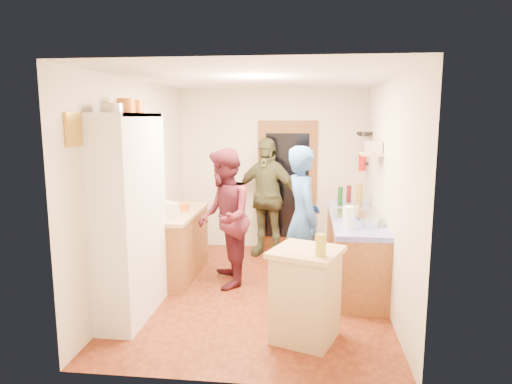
% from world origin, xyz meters
% --- Properties ---
extents(floor, '(3.00, 4.00, 0.02)m').
position_xyz_m(floor, '(0.00, 0.00, -0.01)').
color(floor, brown).
rests_on(floor, ground).
extents(ceiling, '(3.00, 4.00, 0.02)m').
position_xyz_m(ceiling, '(0.00, 0.00, 2.61)').
color(ceiling, silver).
rests_on(ceiling, ground).
extents(wall_back, '(3.00, 0.02, 2.60)m').
position_xyz_m(wall_back, '(0.00, 2.01, 1.30)').
color(wall_back, beige).
rests_on(wall_back, ground).
extents(wall_front, '(3.00, 0.02, 2.60)m').
position_xyz_m(wall_front, '(0.00, -2.01, 1.30)').
color(wall_front, beige).
rests_on(wall_front, ground).
extents(wall_left, '(0.02, 4.00, 2.60)m').
position_xyz_m(wall_left, '(-1.51, 0.00, 1.30)').
color(wall_left, beige).
rests_on(wall_left, ground).
extents(wall_right, '(0.02, 4.00, 2.60)m').
position_xyz_m(wall_right, '(1.51, 0.00, 1.30)').
color(wall_right, beige).
rests_on(wall_right, ground).
extents(door_frame, '(0.95, 0.06, 2.10)m').
position_xyz_m(door_frame, '(0.25, 1.97, 1.05)').
color(door_frame, brown).
rests_on(door_frame, ground).
extents(door_glass, '(0.70, 0.02, 1.70)m').
position_xyz_m(door_glass, '(0.25, 1.94, 1.05)').
color(door_glass, black).
rests_on(door_glass, door_frame).
extents(hutch_body, '(0.40, 1.20, 2.20)m').
position_xyz_m(hutch_body, '(-1.30, -0.80, 1.10)').
color(hutch_body, white).
rests_on(hutch_body, ground).
extents(hutch_top_shelf, '(0.40, 1.14, 0.04)m').
position_xyz_m(hutch_top_shelf, '(-1.30, -0.80, 2.18)').
color(hutch_top_shelf, white).
rests_on(hutch_top_shelf, hutch_body).
extents(plate_stack, '(0.21, 0.21, 0.09)m').
position_xyz_m(plate_stack, '(-1.30, -1.13, 2.24)').
color(plate_stack, white).
rests_on(plate_stack, hutch_top_shelf).
extents(orange_pot_a, '(0.19, 0.19, 0.15)m').
position_xyz_m(orange_pot_a, '(-1.30, -0.78, 2.27)').
color(orange_pot_a, orange).
rests_on(orange_pot_a, hutch_top_shelf).
extents(orange_pot_b, '(0.16, 0.16, 0.15)m').
position_xyz_m(orange_pot_b, '(-1.30, -0.50, 2.27)').
color(orange_pot_b, orange).
rests_on(orange_pot_b, hutch_top_shelf).
extents(left_counter_base, '(0.60, 1.40, 0.85)m').
position_xyz_m(left_counter_base, '(-1.20, 0.45, 0.42)').
color(left_counter_base, '#A16731').
rests_on(left_counter_base, ground).
extents(left_counter_top, '(0.64, 1.44, 0.05)m').
position_xyz_m(left_counter_top, '(-1.20, 0.45, 0.88)').
color(left_counter_top, tan).
rests_on(left_counter_top, left_counter_base).
extents(toaster, '(0.28, 0.20, 0.20)m').
position_xyz_m(toaster, '(-1.15, 0.04, 1.00)').
color(toaster, white).
rests_on(toaster, left_counter_top).
extents(kettle, '(0.15, 0.15, 0.17)m').
position_xyz_m(kettle, '(-1.25, 0.29, 0.98)').
color(kettle, white).
rests_on(kettle, left_counter_top).
extents(orange_bowl, '(0.27, 0.27, 0.10)m').
position_xyz_m(orange_bowl, '(-1.12, 0.52, 0.95)').
color(orange_bowl, orange).
rests_on(orange_bowl, left_counter_top).
extents(chopping_board, '(0.30, 0.23, 0.02)m').
position_xyz_m(chopping_board, '(-1.18, 0.93, 0.91)').
color(chopping_board, tan).
rests_on(chopping_board, left_counter_top).
extents(right_counter_base, '(0.60, 2.20, 0.84)m').
position_xyz_m(right_counter_base, '(1.20, 0.50, 0.42)').
color(right_counter_base, '#A16731').
rests_on(right_counter_base, ground).
extents(right_counter_top, '(0.62, 2.22, 0.06)m').
position_xyz_m(right_counter_top, '(1.20, 0.50, 0.87)').
color(right_counter_top, '#0D15BF').
rests_on(right_counter_top, right_counter_base).
extents(hob, '(0.55, 0.58, 0.04)m').
position_xyz_m(hob, '(1.20, 0.43, 0.92)').
color(hob, silver).
rests_on(hob, right_counter_top).
extents(pot_on_hob, '(0.18, 0.18, 0.12)m').
position_xyz_m(pot_on_hob, '(1.15, 0.44, 1.00)').
color(pot_on_hob, silver).
rests_on(pot_on_hob, hob).
extents(bottle_a, '(0.08, 0.08, 0.28)m').
position_xyz_m(bottle_a, '(1.05, 1.10, 1.04)').
color(bottle_a, '#143F14').
rests_on(bottle_a, right_counter_top).
extents(bottle_b, '(0.08, 0.08, 0.28)m').
position_xyz_m(bottle_b, '(1.18, 1.22, 1.04)').
color(bottle_b, '#591419').
rests_on(bottle_b, right_counter_top).
extents(bottle_c, '(0.10, 0.10, 0.34)m').
position_xyz_m(bottle_c, '(1.31, 1.06, 1.07)').
color(bottle_c, olive).
rests_on(bottle_c, right_counter_top).
extents(paper_towel, '(0.14, 0.14, 0.26)m').
position_xyz_m(paper_towel, '(1.05, -0.26, 1.03)').
color(paper_towel, white).
rests_on(paper_towel, right_counter_top).
extents(mixing_bowl, '(0.31, 0.31, 0.11)m').
position_xyz_m(mixing_bowl, '(1.30, -0.06, 0.95)').
color(mixing_bowl, silver).
rests_on(mixing_bowl, right_counter_top).
extents(island_base, '(0.71, 0.71, 0.86)m').
position_xyz_m(island_base, '(0.59, -1.17, 0.43)').
color(island_base, tan).
rests_on(island_base, ground).
extents(island_top, '(0.80, 0.80, 0.05)m').
position_xyz_m(island_top, '(0.59, -1.17, 0.89)').
color(island_top, tan).
rests_on(island_top, island_base).
extents(cutting_board, '(0.43, 0.38, 0.02)m').
position_xyz_m(cutting_board, '(0.56, -1.10, 0.90)').
color(cutting_board, white).
rests_on(cutting_board, island_top).
extents(oil_jar, '(0.13, 0.13, 0.20)m').
position_xyz_m(oil_jar, '(0.71, -1.34, 1.01)').
color(oil_jar, '#AD9E2D').
rests_on(oil_jar, island_top).
extents(pan_rail, '(0.02, 0.65, 0.02)m').
position_xyz_m(pan_rail, '(1.46, 1.52, 2.05)').
color(pan_rail, silver).
rests_on(pan_rail, wall_right).
extents(pan_hang_a, '(0.18, 0.18, 0.05)m').
position_xyz_m(pan_hang_a, '(1.40, 1.35, 1.92)').
color(pan_hang_a, black).
rests_on(pan_hang_a, pan_rail).
extents(pan_hang_b, '(0.16, 0.16, 0.05)m').
position_xyz_m(pan_hang_b, '(1.40, 1.55, 1.90)').
color(pan_hang_b, black).
rests_on(pan_hang_b, pan_rail).
extents(pan_hang_c, '(0.17, 0.17, 0.05)m').
position_xyz_m(pan_hang_c, '(1.40, 1.75, 1.91)').
color(pan_hang_c, black).
rests_on(pan_hang_c, pan_rail).
extents(wall_shelf, '(0.26, 0.42, 0.03)m').
position_xyz_m(wall_shelf, '(1.37, 0.45, 1.70)').
color(wall_shelf, tan).
rests_on(wall_shelf, wall_right).
extents(radio, '(0.22, 0.30, 0.15)m').
position_xyz_m(radio, '(1.37, 0.45, 1.79)').
color(radio, silver).
rests_on(radio, wall_shelf).
extents(ext_bracket, '(0.06, 0.10, 0.04)m').
position_xyz_m(ext_bracket, '(1.47, 1.70, 1.45)').
color(ext_bracket, black).
rests_on(ext_bracket, wall_right).
extents(fire_extinguisher, '(0.11, 0.11, 0.32)m').
position_xyz_m(fire_extinguisher, '(1.41, 1.70, 1.50)').
color(fire_extinguisher, red).
rests_on(fire_extinguisher, wall_right).
extents(picture_frame, '(0.03, 0.25, 0.30)m').
position_xyz_m(picture_frame, '(-1.48, -1.55, 2.05)').
color(picture_frame, gold).
rests_on(picture_frame, wall_left).
extents(person_hob, '(0.62, 0.76, 1.81)m').
position_xyz_m(person_hob, '(0.57, 0.14, 0.91)').
color(person_hob, '#305DA1').
rests_on(person_hob, ground).
extents(person_left, '(0.85, 0.99, 1.77)m').
position_xyz_m(person_left, '(-0.44, 0.24, 0.89)').
color(person_left, '#4C1723').
rests_on(person_left, ground).
extents(person_back, '(1.17, 0.79, 1.85)m').
position_xyz_m(person_back, '(-0.04, 1.57, 0.92)').
color(person_back, '#404228').
rests_on(person_back, ground).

